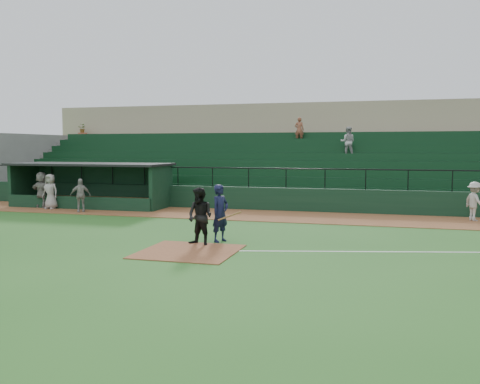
# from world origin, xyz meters

# --- Properties ---
(ground) EXTENTS (90.00, 90.00, 0.00)m
(ground) POSITION_xyz_m (0.00, 0.00, 0.00)
(ground) COLOR #23571C
(ground) RESTS_ON ground
(warning_track) EXTENTS (40.00, 4.00, 0.03)m
(warning_track) POSITION_xyz_m (0.00, 8.00, 0.01)
(warning_track) COLOR brown
(warning_track) RESTS_ON ground
(home_plate_dirt) EXTENTS (3.00, 3.00, 0.03)m
(home_plate_dirt) POSITION_xyz_m (0.00, -1.00, 0.01)
(home_plate_dirt) COLOR brown
(home_plate_dirt) RESTS_ON ground
(foul_line) EXTENTS (17.49, 4.44, 0.01)m
(foul_line) POSITION_xyz_m (8.00, 1.20, 0.01)
(foul_line) COLOR white
(foul_line) RESTS_ON ground
(stadium_structure) EXTENTS (38.00, 13.08, 6.40)m
(stadium_structure) POSITION_xyz_m (-0.00, 16.46, 2.30)
(stadium_structure) COLOR black
(stadium_structure) RESTS_ON ground
(dugout) EXTENTS (8.90, 3.20, 2.42)m
(dugout) POSITION_xyz_m (-9.75, 9.56, 1.33)
(dugout) COLOR black
(dugout) RESTS_ON ground
(batter_at_plate) EXTENTS (1.17, 0.87, 2.01)m
(batter_at_plate) POSITION_xyz_m (0.42, 0.97, 1.01)
(batter_at_plate) COLOR black
(batter_at_plate) RESTS_ON ground
(umpire) EXTENTS (1.13, 1.00, 1.95)m
(umpire) POSITION_xyz_m (-0.02, 0.15, 0.98)
(umpire) COLOR black
(umpire) RESTS_ON ground
(runner) EXTENTS (1.11, 1.29, 1.74)m
(runner) POSITION_xyz_m (9.78, 8.77, 0.90)
(runner) COLOR #ABA6A0
(runner) RESTS_ON warning_track
(dugout_player_a) EXTENTS (1.06, 0.87, 1.69)m
(dugout_player_a) POSITION_xyz_m (-8.90, 6.79, 0.87)
(dugout_player_a) COLOR #99948F
(dugout_player_a) RESTS_ON warning_track
(dugout_player_b) EXTENTS (0.94, 0.64, 1.85)m
(dugout_player_b) POSITION_xyz_m (-11.15, 7.47, 0.96)
(dugout_player_b) COLOR #A09A95
(dugout_player_b) RESTS_ON warning_track
(dugout_player_c) EXTENTS (1.89, 1.00, 1.95)m
(dugout_player_c) POSITION_xyz_m (-11.90, 7.78, 1.00)
(dugout_player_c) COLOR gray
(dugout_player_c) RESTS_ON warning_track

